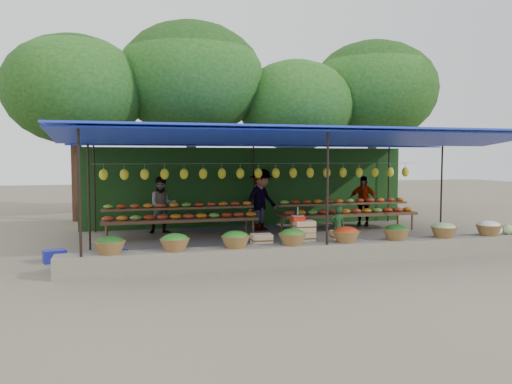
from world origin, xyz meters
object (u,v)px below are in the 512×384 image
object	(u,v)px
vendor_seated	(338,227)
crate_counter	(303,241)
blue_crate_front	(116,256)
blue_crate_back	(55,256)
weighing_scale	(298,218)

from	to	relation	value
vendor_seated	crate_counter	bearing A→B (deg)	25.43
vendor_seated	blue_crate_front	size ratio (longest dim) A/B	2.39
vendor_seated	blue_crate_front	distance (m)	5.17
blue_crate_back	crate_counter	bearing A→B (deg)	-21.86
crate_counter	weighing_scale	size ratio (longest dim) A/B	7.52
weighing_scale	blue_crate_front	size ratio (longest dim) A/B	0.72
vendor_seated	weighing_scale	bearing A→B (deg)	23.04
weighing_scale	blue_crate_front	xyz separation A→B (m)	(-3.94, 0.27, -0.71)
crate_counter	blue_crate_back	world-z (taller)	crate_counter
crate_counter	blue_crate_back	bearing A→B (deg)	173.43
weighing_scale	blue_crate_back	size ratio (longest dim) A/B	0.71
crate_counter	blue_crate_front	world-z (taller)	crate_counter
vendor_seated	blue_crate_front	xyz separation A→B (m)	(-5.15, -0.24, -0.39)
crate_counter	weighing_scale	bearing A→B (deg)	180.00
weighing_scale	vendor_seated	bearing A→B (deg)	22.72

